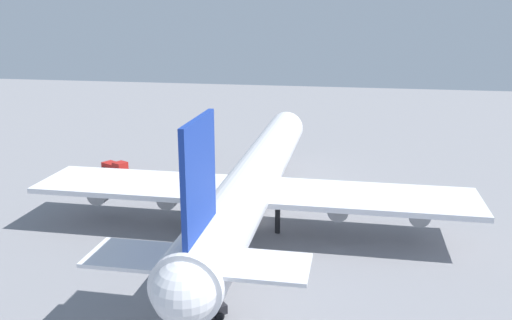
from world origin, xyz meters
TOP-DOWN VIEW (x-y plane):
  - ground_plane at (0.00, 0.00)m, footprint 282.83×282.83m
  - cargo_airplane at (-0.35, -0.00)m, footprint 70.71×58.33m
  - catering_truck at (19.37, 29.75)m, footprint 4.39×5.64m
  - fuel_truck at (-26.07, 0.80)m, footprint 4.54×4.82m
  - safety_cone_nose at (31.82, 2.59)m, footprint 0.41×0.41m

SIDE VIEW (x-z plane):
  - ground_plane at x=0.00m, z-range 0.00..0.00m
  - safety_cone_nose at x=31.82m, z-range 0.00..0.59m
  - fuel_truck at x=-26.07m, z-range 0.01..2.02m
  - catering_truck at x=19.37m, z-range 0.05..2.18m
  - cargo_airplane at x=-0.35m, z-range -3.49..16.62m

